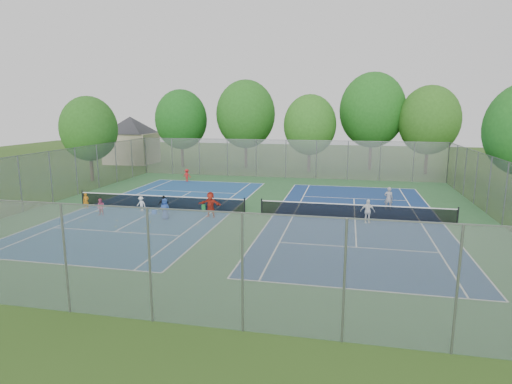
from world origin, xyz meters
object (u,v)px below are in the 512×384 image
at_px(ball_crate, 154,212).
at_px(net_right, 355,211).
at_px(net_left, 160,202).
at_px(instructor, 389,199).
at_px(ball_hopper, 204,208).

bearing_deg(ball_crate, net_right, 7.30).
relative_size(net_left, net_right, 1.00).
distance_m(net_left, instructor, 16.62).
bearing_deg(ball_crate, ball_hopper, 23.37).
bearing_deg(net_left, instructor, 10.03).
bearing_deg(ball_hopper, ball_crate, -156.63).
distance_m(net_left, ball_crate, 1.81).
xyz_separation_m(net_right, instructor, (2.37, 2.90, 0.39)).
distance_m(net_left, ball_hopper, 3.51).
height_order(net_left, net_right, same).
bearing_deg(instructor, ball_crate, 17.86).
bearing_deg(instructor, ball_hopper, 16.00).
height_order(ball_crate, instructor, instructor).
xyz_separation_m(net_left, net_right, (14.00, 0.00, 0.00)).
xyz_separation_m(ball_crate, ball_hopper, (3.15, 1.36, 0.12)).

